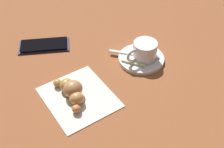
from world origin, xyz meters
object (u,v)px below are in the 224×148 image
napkin (79,97)px  croissant (72,90)px  espresso_cup (144,51)px  sugar_packet (134,62)px  teaspoon (142,55)px  saucer (141,59)px  cell_phone (44,45)px

napkin → croissant: size_ratio=1.34×
espresso_cup → croissant: (-0.22, -0.04, -0.02)m
sugar_packet → croissant: 0.19m
teaspoon → croissant: 0.23m
napkin → croissant: croissant is taller
espresso_cup → croissant: espresso_cup is taller
croissant → napkin: bearing=-37.9°
saucer → teaspoon: bearing=38.2°
espresso_cup → teaspoon: espresso_cup is taller
saucer → croissant: 0.22m
espresso_cup → teaspoon: size_ratio=0.77×
espresso_cup → cell_phone: bearing=142.1°
sugar_packet → napkin: sugar_packet is taller
saucer → espresso_cup: size_ratio=1.38×
teaspoon → cell_phone: (-0.23, 0.17, -0.01)m
croissant → saucer: bearing=12.7°
espresso_cup → cell_phone: 0.29m
saucer → sugar_packet: 0.03m
saucer → cell_phone: (-0.22, 0.17, -0.00)m
saucer → napkin: 0.21m
espresso_cup → croissant: 0.22m
croissant → cell_phone: 0.22m
sugar_packet → cell_phone: sugar_packet is taller
napkin → cell_phone: (-0.02, 0.23, 0.00)m
napkin → saucer: bearing=16.0°
teaspoon → sugar_packet: 0.04m
teaspoon → napkin: bearing=-163.3°
saucer → sugar_packet: sugar_packet is taller
saucer → croissant: size_ratio=0.98×
sugar_packet → cell_phone: 0.27m
saucer → croissant: croissant is taller
teaspoon → napkin: teaspoon is taller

